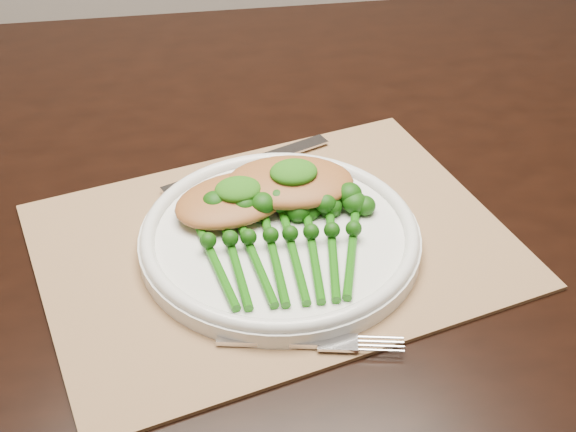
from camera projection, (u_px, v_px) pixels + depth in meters
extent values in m
cube|color=black|center=(277.00, 171.00, 0.99)|extent=(1.64, 0.97, 0.04)
cube|color=#96704C|center=(275.00, 245.00, 0.84)|extent=(0.54, 0.45, 0.00)
cylinder|color=white|center=(280.00, 240.00, 0.83)|extent=(0.29, 0.29, 0.02)
torus|color=white|center=(280.00, 232.00, 0.83)|extent=(0.29, 0.29, 0.02)
cube|color=silver|center=(198.00, 182.00, 0.92)|extent=(0.09, 0.04, 0.01)
cube|color=silver|center=(278.00, 154.00, 0.97)|extent=(0.13, 0.06, 0.00)
cube|color=silver|center=(268.00, 341.00, 0.73)|extent=(0.09, 0.03, 0.01)
ellipsoid|color=#AD6732|center=(233.00, 200.00, 0.85)|extent=(0.15, 0.13, 0.03)
ellipsoid|color=#AD6732|center=(290.00, 182.00, 0.87)|extent=(0.15, 0.12, 0.03)
ellipsoid|color=#174F0B|center=(238.00, 189.00, 0.84)|extent=(0.05, 0.04, 0.02)
ellipsoid|color=#174F0B|center=(294.00, 172.00, 0.85)|extent=(0.05, 0.04, 0.02)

